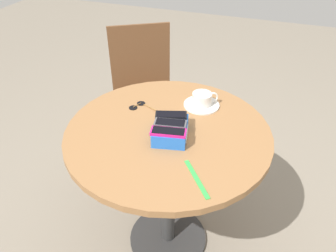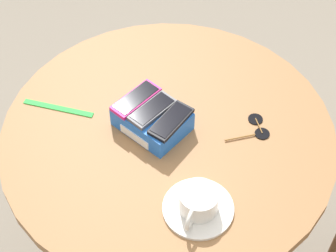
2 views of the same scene
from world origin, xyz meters
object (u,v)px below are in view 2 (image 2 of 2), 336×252
at_px(phone_gray, 152,110).
at_px(phone_black, 171,121).
at_px(saucer, 198,208).
at_px(lanyard_strap, 58,108).
at_px(round_table, 168,164).
at_px(coffee_cup, 198,201).
at_px(phone_box, 152,119).
at_px(sunglasses, 257,128).
at_px(phone_magenta, 136,99).

xyz_separation_m(phone_gray, phone_black, (0.06, 0.02, -0.00)).
height_order(saucer, lanyard_strap, saucer).
xyz_separation_m(saucer, lanyard_strap, (-0.47, -0.11, -0.00)).
distance_m(round_table, phone_gray, 0.21).
height_order(phone_black, coffee_cup, phone_black).
distance_m(phone_gray, saucer, 0.28).
distance_m(phone_box, phone_black, 0.07).
bearing_deg(sunglasses, saucer, -69.35).
xyz_separation_m(phone_gray, coffee_cup, (0.27, -0.06, -0.03)).
bearing_deg(phone_box, phone_magenta, -169.37).
height_order(phone_box, phone_gray, phone_gray).
relative_size(phone_magenta, coffee_cup, 1.27).
bearing_deg(round_table, phone_magenta, -159.56).
relative_size(phone_box, sunglasses, 1.49).
distance_m(phone_gray, phone_black, 0.06).
relative_size(round_table, phone_black, 6.21).
bearing_deg(coffee_cup, round_table, 159.79).
height_order(lanyard_strap, sunglasses, sunglasses).
distance_m(phone_black, saucer, 0.23).
height_order(round_table, phone_magenta, phone_magenta).
xyz_separation_m(phone_box, saucer, (0.27, -0.06, -0.02)).
bearing_deg(phone_magenta, round_table, 20.44).
height_order(coffee_cup, lanyard_strap, coffee_cup).
distance_m(phone_box, lanyard_strap, 0.26).
bearing_deg(phone_gray, saucer, -12.71).
relative_size(phone_magenta, saucer, 0.88).
xyz_separation_m(phone_black, lanyard_strap, (-0.26, -0.19, -0.06)).
distance_m(round_table, phone_black, 0.21).
distance_m(round_table, saucer, 0.29).
relative_size(phone_box, lanyard_strap, 1.01).
height_order(phone_gray, lanyard_strap, phone_gray).
relative_size(phone_magenta, phone_gray, 1.07).
height_order(phone_magenta, saucer, phone_magenta).
bearing_deg(sunglasses, coffee_cup, -69.25).
xyz_separation_m(phone_box, lanyard_strap, (-0.20, -0.17, -0.03)).
bearing_deg(round_table, sunglasses, 56.19).
relative_size(phone_gray, saucer, 0.82).
relative_size(phone_gray, coffee_cup, 1.18).
height_order(saucer, sunglasses, saucer).
xyz_separation_m(phone_magenta, lanyard_strap, (-0.15, -0.16, -0.06)).
relative_size(phone_gray, sunglasses, 1.02).
distance_m(phone_magenta, phone_black, 0.12).
bearing_deg(round_table, phone_black, -15.43).
distance_m(round_table, lanyard_strap, 0.34).
relative_size(phone_box, phone_gray, 1.46).
height_order(round_table, coffee_cup, coffee_cup).
bearing_deg(saucer, lanyard_strap, -167.08).
bearing_deg(round_table, coffee_cup, -20.21).
distance_m(phone_magenta, phone_gray, 0.06).
height_order(phone_black, lanyard_strap, phone_black).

